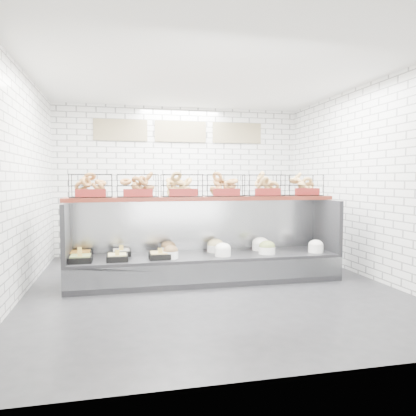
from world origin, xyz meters
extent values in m
plane|color=black|center=(0.00, 0.00, 0.00)|extent=(5.50, 5.50, 0.00)
cube|color=silver|center=(0.00, 2.75, 1.50)|extent=(5.00, 0.02, 3.00)
cube|color=silver|center=(-2.50, 0.00, 1.50)|extent=(0.02, 5.50, 3.00)
cube|color=silver|center=(2.50, 0.00, 1.50)|extent=(0.02, 5.50, 3.00)
cube|color=white|center=(0.00, 0.00, 3.00)|extent=(5.00, 5.50, 0.02)
cube|color=tan|center=(-1.20, 2.72, 2.50)|extent=(1.05, 0.03, 0.42)
cube|color=tan|center=(0.00, 2.72, 2.50)|extent=(1.05, 0.03, 0.42)
cube|color=tan|center=(1.20, 2.72, 2.50)|extent=(1.05, 0.03, 0.42)
cube|color=black|center=(0.00, 0.30, 0.20)|extent=(4.00, 0.90, 0.40)
cube|color=#93969B|center=(0.00, -0.14, 0.22)|extent=(4.00, 0.03, 0.28)
cube|color=#93969B|center=(0.00, 0.71, 0.80)|extent=(4.00, 0.08, 0.80)
cube|color=black|center=(-1.97, 0.30, 0.80)|extent=(0.06, 0.90, 0.80)
cube|color=black|center=(1.97, 0.30, 0.80)|extent=(0.06, 0.90, 0.80)
cube|color=black|center=(-1.78, 0.12, 0.44)|extent=(0.31, 0.31, 0.08)
cube|color=olive|center=(-1.78, 0.12, 0.48)|extent=(0.26, 0.26, 0.04)
cube|color=gold|center=(-1.78, 0.01, 0.53)|extent=(0.06, 0.01, 0.08)
cube|color=black|center=(-1.81, 0.45, 0.44)|extent=(0.31, 0.31, 0.08)
cube|color=#BF7F28|center=(-1.81, 0.45, 0.48)|extent=(0.26, 0.26, 0.04)
cube|color=gold|center=(-1.81, 0.34, 0.53)|extent=(0.06, 0.01, 0.08)
cube|color=black|center=(-1.29, 0.10, 0.44)|extent=(0.29, 0.29, 0.08)
cube|color=tan|center=(-1.29, 0.10, 0.48)|extent=(0.25, 0.25, 0.04)
cube|color=gold|center=(-1.29, 0.00, 0.53)|extent=(0.06, 0.01, 0.08)
cube|color=black|center=(-1.23, 0.49, 0.44)|extent=(0.28, 0.28, 0.08)
cube|color=silver|center=(-1.23, 0.49, 0.48)|extent=(0.24, 0.24, 0.04)
cube|color=gold|center=(-1.23, 0.39, 0.53)|extent=(0.06, 0.01, 0.08)
cube|color=black|center=(-0.71, 0.13, 0.44)|extent=(0.29, 0.29, 0.08)
cube|color=tan|center=(-0.71, 0.13, 0.48)|extent=(0.25, 0.25, 0.04)
cube|color=gold|center=(-0.71, 0.02, 0.53)|extent=(0.06, 0.01, 0.08)
cylinder|color=white|center=(-0.55, 0.09, 0.46)|extent=(0.21, 0.21, 0.11)
ellipsoid|color=brown|center=(-0.55, 0.09, 0.52)|extent=(0.21, 0.21, 0.15)
cylinder|color=white|center=(-0.54, 0.48, 0.46)|extent=(0.23, 0.23, 0.11)
ellipsoid|color=brown|center=(-0.54, 0.48, 0.52)|extent=(0.22, 0.22, 0.16)
cylinder|color=white|center=(0.22, 0.13, 0.46)|extent=(0.24, 0.24, 0.11)
ellipsoid|color=white|center=(0.22, 0.13, 0.52)|extent=(0.23, 0.23, 0.16)
cylinder|color=white|center=(0.19, 0.48, 0.46)|extent=(0.26, 0.26, 0.11)
ellipsoid|color=tan|center=(0.19, 0.48, 0.52)|extent=(0.25, 0.25, 0.18)
cylinder|color=white|center=(0.91, 0.14, 0.46)|extent=(0.25, 0.25, 0.11)
ellipsoid|color=olive|center=(0.91, 0.14, 0.52)|extent=(0.25, 0.25, 0.17)
cylinder|color=white|center=(0.93, 0.48, 0.46)|extent=(0.27, 0.27, 0.11)
ellipsoid|color=white|center=(0.93, 0.48, 0.52)|extent=(0.26, 0.26, 0.18)
cylinder|color=white|center=(1.69, 0.10, 0.46)|extent=(0.23, 0.23, 0.11)
ellipsoid|color=silver|center=(1.69, 0.10, 0.52)|extent=(0.23, 0.23, 0.16)
cube|color=#4A1710|center=(0.00, 0.52, 1.23)|extent=(4.10, 0.50, 0.06)
cube|color=black|center=(-1.64, 0.52, 1.43)|extent=(0.60, 0.38, 0.34)
cube|color=maroon|center=(-1.64, 0.32, 1.33)|extent=(0.42, 0.02, 0.11)
cube|color=black|center=(-0.99, 0.52, 1.43)|extent=(0.60, 0.38, 0.34)
cube|color=maroon|center=(-0.99, 0.32, 1.33)|extent=(0.42, 0.02, 0.11)
cube|color=black|center=(-0.33, 0.52, 1.43)|extent=(0.60, 0.38, 0.34)
cube|color=maroon|center=(-0.33, 0.32, 1.33)|extent=(0.42, 0.02, 0.11)
cube|color=black|center=(0.33, 0.52, 1.43)|extent=(0.60, 0.38, 0.34)
cube|color=maroon|center=(0.33, 0.32, 1.33)|extent=(0.42, 0.02, 0.11)
cube|color=black|center=(0.99, 0.52, 1.43)|extent=(0.60, 0.38, 0.34)
cube|color=maroon|center=(0.99, 0.32, 1.33)|extent=(0.42, 0.02, 0.11)
cube|color=black|center=(1.64, 0.52, 1.43)|extent=(0.60, 0.38, 0.34)
cube|color=maroon|center=(1.64, 0.32, 1.33)|extent=(0.42, 0.02, 0.11)
cube|color=#93969B|center=(0.00, 2.43, 0.45)|extent=(4.00, 0.60, 0.90)
cube|color=black|center=(-1.53, 2.44, 1.02)|extent=(0.40, 0.30, 0.24)
cube|color=silver|center=(-0.62, 2.47, 0.99)|extent=(0.35, 0.28, 0.18)
cylinder|color=#C65731|center=(0.31, 2.48, 1.01)|extent=(0.09, 0.09, 0.22)
cube|color=black|center=(1.09, 2.46, 1.05)|extent=(0.30, 0.30, 0.30)
camera|label=1|loc=(-1.27, -5.56, 1.52)|focal=35.00mm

